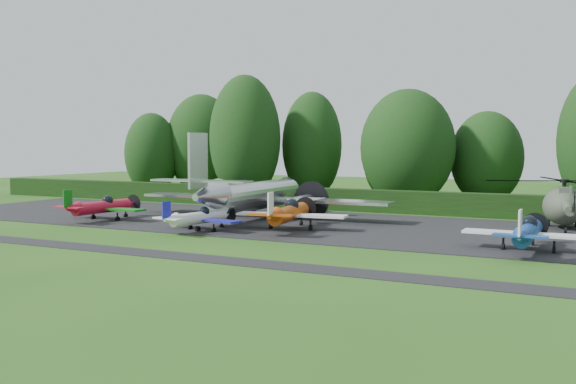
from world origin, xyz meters
The scene contains 18 objects.
ground centered at (0.00, 0.00, 0.00)m, with size 160.00×160.00×0.00m, color #245217.
apron centered at (0.00, 10.00, 0.00)m, with size 70.00×18.00×0.01m, color black.
taxiway_verge centered at (0.00, -6.00, 0.00)m, with size 70.00×2.00×0.00m, color black.
hedgerow centered at (0.00, 21.00, 0.00)m, with size 90.00×1.60×2.00m, color black.
transport_plane centered at (-5.38, 10.77, 1.99)m, with size 22.32×17.12×7.15m.
light_plane_red centered at (-15.74, 4.59, 1.14)m, with size 7.13×7.49×2.74m.
light_plane_white centered at (-5.18, 2.77, 0.99)m, with size 6.20×6.52×2.38m.
light_plane_orange centered at (0.26, 5.96, 1.27)m, with size 7.96×8.37×3.06m.
light_plane_blue centered at (16.37, 3.77, 1.17)m, with size 7.31×7.69×2.81m.
helicopter centered at (17.45, 15.92, 1.92)m, with size 11.11×13.01×3.58m.
tree_0 centered at (2.27, 28.25, 5.80)m, with size 9.40×9.40×11.62m.
tree_1 centered at (-1.02, 33.16, 4.64)m, with size 6.00×6.00×9.31m.
tree_2 centered at (-29.89, 28.49, 4.98)m, with size 6.56×6.56×9.98m.
tree_3 centered at (-9.90, 31.98, 6.02)m, with size 6.79×6.79×12.07m.
tree_8 centered at (-25.41, 32.70, 6.19)m, with size 8.80×8.80×12.39m.
tree_9 centered at (-18.20, 32.17, 4.18)m, with size 6.03×6.03×8.38m.
tree_10 centered at (9.07, 33.48, 4.75)m, with size 7.33×7.33×9.51m.
tree_11 centered at (-14.91, 25.58, 6.78)m, with size 7.67×7.67×13.59m.
Camera 1 is at (20.38, -34.19, 6.06)m, focal length 40.00 mm.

